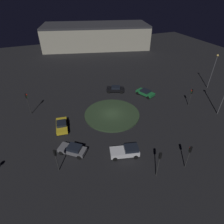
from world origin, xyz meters
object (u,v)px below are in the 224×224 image
Objects in this scene: car_grey at (73,149)px; traffic_light_southeast at (56,156)px; car_white at (126,151)px; car_yellow at (62,125)px; traffic_light_east at (189,153)px; traffic_light_southwest at (27,100)px; traffic_light_north at (191,94)px; traffic_light_east_near at (159,160)px; car_black at (115,89)px; streetlamp_north_near at (214,68)px; car_green at (145,93)px; store_building at (96,36)px.

car_grey is 3.95m from traffic_light_southeast.
car_yellow is (-9.58, -7.80, -0.12)m from car_white.
traffic_light_southwest is (-21.24, -19.39, 0.37)m from traffic_light_east.
traffic_light_north is 0.97× the size of traffic_light_southeast.
traffic_light_southwest is at bearing 24.65° from traffic_light_east.
car_white is 1.05× the size of traffic_light_east_near.
car_black is 1.19× the size of traffic_light_north.
traffic_light_southeast is 0.86× the size of traffic_light_southwest.
streetlamp_north_near reaches higher than car_black.
car_grey is at bearing -106.03° from car_black.
car_grey is 21.91m from car_green.
traffic_light_north is 16.88m from traffic_light_east.
car_black is (-15.40, 13.08, -0.00)m from car_grey.
traffic_light_east_near is at bearing 69.39° from traffic_light_east.
traffic_light_north is at bearing -59.41° from traffic_light_east.
car_white is at bearing -62.75° from car_green.
traffic_light_east is at bearing -59.16° from traffic_light_southeast.
car_green is at bearing 102.52° from store_building.
streetlamp_north_near reaches higher than traffic_light_east.
traffic_light_southwest is at bearing -118.27° from car_green.
traffic_light_north reaches higher than car_grey.
store_building is (-43.90, -14.53, -0.87)m from streetlamp_north_near.
traffic_light_southwest is at bearing -6.60° from traffic_light_north.
traffic_light_southeast is at bearing 82.76° from car_grey.
traffic_light_east reaches higher than traffic_light_southeast.
car_white is 1.02× the size of car_black.
traffic_light_east is at bearing -172.36° from car_grey.
traffic_light_east_near is (12.38, -15.70, 0.41)m from traffic_light_north.
car_green is 1.04× the size of traffic_light_east_near.
traffic_light_southeast is (13.77, -21.15, 2.00)m from car_green.
car_yellow is 1.00× the size of traffic_light_southwest.
traffic_light_north is 20.00m from traffic_light_east_near.
traffic_light_east_near reaches higher than traffic_light_north.
traffic_light_southeast is (17.79, -15.52, 2.00)m from car_black.
car_white is 1.02× the size of traffic_light_southwest.
traffic_light_east is at bearing -38.35° from car_green.
store_building is at bearing -23.68° from traffic_light_east.
traffic_light_east is 0.09× the size of store_building.
traffic_light_east is 28.76m from traffic_light_southwest.
car_grey reaches higher than car_yellow.
car_green is 1.15× the size of traffic_light_east.
traffic_light_east_near is (-0.22, -4.48, 0.29)m from traffic_light_east.
store_building is at bearing 153.73° from car_green.
car_black is (-4.02, -5.64, 0.01)m from car_green.
streetlamp_north_near reaches higher than car_white.
car_black is 1.14× the size of traffic_light_east.
traffic_light_north is at bearing -131.72° from car_grey.
streetlamp_north_near is (-17.29, 20.89, 2.34)m from traffic_light_east.
traffic_light_east_near is 0.53× the size of streetlamp_north_near.
car_green is 0.99× the size of car_white.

